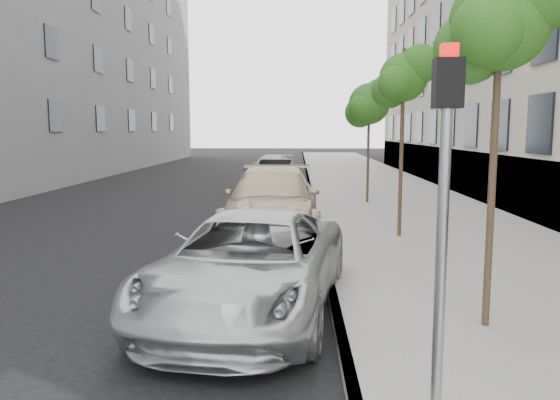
{
  "coord_description": "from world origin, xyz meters",
  "views": [
    {
      "loc": [
        0.58,
        -5.89,
        2.83
      ],
      "look_at": [
        0.25,
        4.47,
        1.5
      ],
      "focal_mm": 35.0,
      "sensor_mm": 36.0,
      "label": 1
    }
  ],
  "objects_px": {
    "sedan_blue": "(280,184)",
    "sedan_rear": "(271,167)",
    "tree_near": "(502,22)",
    "tree_mid": "(405,78)",
    "signal_pole": "(444,196)",
    "minivan": "(250,264)",
    "sedan_black": "(276,174)",
    "tree_far": "(370,104)",
    "suv": "(272,202)"
  },
  "relations": [
    {
      "from": "signal_pole",
      "to": "sedan_rear",
      "type": "distance_m",
      "value": 26.7
    },
    {
      "from": "sedan_black",
      "to": "sedan_blue",
      "type": "bearing_deg",
      "value": -80.62
    },
    {
      "from": "sedan_blue",
      "to": "sedan_black",
      "type": "bearing_deg",
      "value": 90.06
    },
    {
      "from": "minivan",
      "to": "sedan_black",
      "type": "bearing_deg",
      "value": 99.73
    },
    {
      "from": "tree_near",
      "to": "signal_pole",
      "type": "bearing_deg",
      "value": -117.51
    },
    {
      "from": "minivan",
      "to": "tree_near",
      "type": "bearing_deg",
      "value": -5.13
    },
    {
      "from": "suv",
      "to": "sedan_blue",
      "type": "bearing_deg",
      "value": 90.22
    },
    {
      "from": "sedan_rear",
      "to": "sedan_blue",
      "type": "bearing_deg",
      "value": -75.98
    },
    {
      "from": "minivan",
      "to": "signal_pole",
      "type": "bearing_deg",
      "value": -51.31
    },
    {
      "from": "signal_pole",
      "to": "minivan",
      "type": "height_order",
      "value": "signal_pole"
    },
    {
      "from": "signal_pole",
      "to": "sedan_blue",
      "type": "height_order",
      "value": "signal_pole"
    },
    {
      "from": "tree_mid",
      "to": "sedan_black",
      "type": "bearing_deg",
      "value": 106.86
    },
    {
      "from": "tree_near",
      "to": "sedan_rear",
      "type": "height_order",
      "value": "tree_near"
    },
    {
      "from": "tree_mid",
      "to": "sedan_black",
      "type": "distance_m",
      "value": 13.22
    },
    {
      "from": "tree_near",
      "to": "sedan_rear",
      "type": "relative_size",
      "value": 1.02
    },
    {
      "from": "tree_near",
      "to": "tree_far",
      "type": "bearing_deg",
      "value": 90.0
    },
    {
      "from": "minivan",
      "to": "tree_far",
      "type": "bearing_deg",
      "value": 83.17
    },
    {
      "from": "tree_near",
      "to": "signal_pole",
      "type": "distance_m",
      "value": 3.57
    },
    {
      "from": "signal_pole",
      "to": "sedan_rear",
      "type": "height_order",
      "value": "signal_pole"
    },
    {
      "from": "signal_pole",
      "to": "suv",
      "type": "relative_size",
      "value": 0.55
    },
    {
      "from": "suv",
      "to": "sedan_rear",
      "type": "height_order",
      "value": "suv"
    },
    {
      "from": "minivan",
      "to": "sedan_black",
      "type": "xyz_separation_m",
      "value": [
        -0.33,
        17.89,
        -0.06
      ]
    },
    {
      "from": "tree_mid",
      "to": "sedan_rear",
      "type": "bearing_deg",
      "value": 103.43
    },
    {
      "from": "signal_pole",
      "to": "minivan",
      "type": "xyz_separation_m",
      "value": [
        -2.0,
        3.47,
        -1.49
      ]
    },
    {
      "from": "tree_mid",
      "to": "sedan_rear",
      "type": "xyz_separation_m",
      "value": [
        -4.15,
        17.37,
        -3.42
      ]
    },
    {
      "from": "signal_pole",
      "to": "tree_mid",
      "type": "bearing_deg",
      "value": 81.7
    },
    {
      "from": "tree_mid",
      "to": "minivan",
      "type": "height_order",
      "value": "tree_mid"
    },
    {
      "from": "sedan_black",
      "to": "sedan_rear",
      "type": "xyz_separation_m",
      "value": [
        -0.44,
        5.15,
        -0.01
      ]
    },
    {
      "from": "sedan_blue",
      "to": "sedan_rear",
      "type": "xyz_separation_m",
      "value": [
        -0.82,
        10.1,
        -0.04
      ]
    },
    {
      "from": "sedan_blue",
      "to": "minivan",
      "type": "bearing_deg",
      "value": -94.53
    },
    {
      "from": "minivan",
      "to": "sedan_blue",
      "type": "height_order",
      "value": "minivan"
    },
    {
      "from": "minivan",
      "to": "tree_mid",
      "type": "bearing_deg",
      "value": 67.9
    },
    {
      "from": "tree_far",
      "to": "sedan_black",
      "type": "distance_m",
      "value": 7.48
    },
    {
      "from": "minivan",
      "to": "sedan_black",
      "type": "height_order",
      "value": "minivan"
    },
    {
      "from": "tree_far",
      "to": "suv",
      "type": "xyz_separation_m",
      "value": [
        -3.33,
        -5.72,
        -2.89
      ]
    },
    {
      "from": "suv",
      "to": "tree_mid",
      "type": "bearing_deg",
      "value": -12.94
    },
    {
      "from": "suv",
      "to": "sedan_black",
      "type": "xyz_separation_m",
      "value": [
        -0.38,
        11.44,
        -0.18
      ]
    },
    {
      "from": "sedan_black",
      "to": "suv",
      "type": "bearing_deg",
      "value": -83.09
    },
    {
      "from": "tree_mid",
      "to": "suv",
      "type": "xyz_separation_m",
      "value": [
        -3.33,
        0.78,
        -3.23
      ]
    },
    {
      "from": "sedan_black",
      "to": "sedan_rear",
      "type": "height_order",
      "value": "sedan_black"
    },
    {
      "from": "tree_far",
      "to": "signal_pole",
      "type": "xyz_separation_m",
      "value": [
        -1.37,
        -15.64,
        -1.53
      ]
    },
    {
      "from": "tree_mid",
      "to": "sedan_blue",
      "type": "bearing_deg",
      "value": 114.57
    },
    {
      "from": "tree_near",
      "to": "tree_mid",
      "type": "xyz_separation_m",
      "value": [
        -0.0,
        6.5,
        -0.11
      ]
    },
    {
      "from": "tree_near",
      "to": "sedan_rear",
      "type": "bearing_deg",
      "value": 99.86
    },
    {
      "from": "signal_pole",
      "to": "sedan_blue",
      "type": "xyz_separation_m",
      "value": [
        -1.95,
        16.41,
        -1.52
      ]
    },
    {
      "from": "sedan_blue",
      "to": "tree_mid",
      "type": "bearing_deg",
      "value": -69.73
    },
    {
      "from": "tree_far",
      "to": "sedan_black",
      "type": "height_order",
      "value": "tree_far"
    },
    {
      "from": "tree_near",
      "to": "tree_mid",
      "type": "height_order",
      "value": "tree_near"
    },
    {
      "from": "tree_mid",
      "to": "tree_far",
      "type": "height_order",
      "value": "tree_mid"
    },
    {
      "from": "sedan_black",
      "to": "tree_far",
      "type": "bearing_deg",
      "value": -52.06
    }
  ]
}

